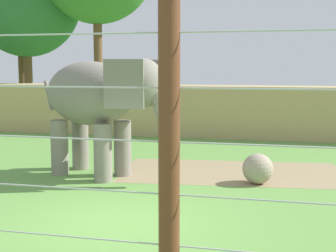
% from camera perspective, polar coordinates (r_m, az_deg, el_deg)
% --- Properties ---
extents(ground_plane, '(120.00, 120.00, 0.00)m').
position_cam_1_polar(ground_plane, '(8.74, -6.49, -11.64)').
color(ground_plane, '#609342').
extents(dirt_patch, '(6.17, 3.62, 0.01)m').
position_cam_1_polar(dirt_patch, '(12.73, 7.88, -5.62)').
color(dirt_patch, '#937F5B').
rests_on(dirt_patch, ground).
extents(embankment_wall, '(36.00, 1.80, 2.06)m').
position_cam_1_polar(embankment_wall, '(19.26, 4.58, 1.89)').
color(embankment_wall, tan).
rests_on(embankment_wall, ground).
extents(elephant, '(3.92, 2.37, 3.03)m').
position_cam_1_polar(elephant, '(12.00, -8.43, 3.27)').
color(elephant, gray).
rests_on(elephant, ground).
extents(enrichment_ball, '(0.74, 0.74, 0.74)m').
position_cam_1_polar(enrichment_ball, '(11.52, 10.95, -5.17)').
color(enrichment_ball, gray).
rests_on(enrichment_ball, ground).
extents(cable_fence, '(10.06, 0.25, 3.99)m').
position_cam_1_polar(cable_fence, '(5.88, -14.55, -1.00)').
color(cable_fence, brown).
rests_on(cable_fence, ground).
extents(tree_far_left, '(4.57, 4.57, 8.82)m').
position_cam_1_polar(tree_far_left, '(28.04, -17.73, 14.21)').
color(tree_far_left, brown).
rests_on(tree_far_left, ground).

